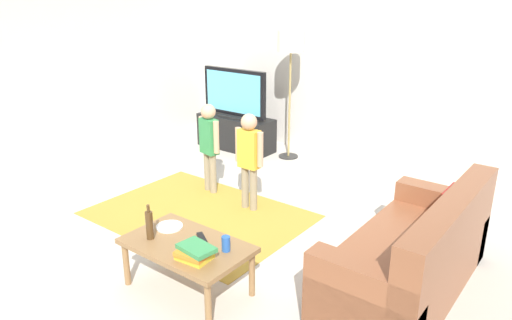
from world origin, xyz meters
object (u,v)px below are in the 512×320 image
at_px(soda_can, 226,244).
at_px(plate, 169,227).
at_px(tv_remote, 202,238).
at_px(book_stack, 195,252).
at_px(bottle, 149,225).
at_px(child_center, 249,153).
at_px(couch, 417,259).
at_px(coffee_table, 187,249).
at_px(floor_lamp, 291,48).
at_px(child_near_tv, 209,140).
at_px(tv_stand, 236,133).
at_px(tv, 234,94).

distance_m(soda_can, plate, 0.62).
bearing_deg(soda_can, tv_remote, 175.76).
xyz_separation_m(book_stack, soda_can, (0.10, 0.23, 0.00)).
xyz_separation_m(book_stack, plate, (-0.52, 0.23, -0.05)).
bearing_deg(bottle, plate, 95.12).
bearing_deg(child_center, couch, -11.82).
bearing_deg(coffee_table, tv_remote, 67.38).
height_order(book_stack, plate, book_stack).
relative_size(floor_lamp, child_near_tv, 1.67).
relative_size(child_near_tv, tv_remote, 6.26).
height_order(couch, child_near_tv, child_near_tv).
bearing_deg(coffee_table, couch, 36.72).
bearing_deg(bottle, book_stack, -0.78).
relative_size(book_stack, plate, 1.31).
bearing_deg(child_near_tv, soda_can, -44.05).
xyz_separation_m(floor_lamp, coffee_table, (1.18, -3.20, -1.17)).
distance_m(couch, bottle, 2.11).
bearing_deg(child_center, plate, -79.56).
xyz_separation_m(couch, floor_lamp, (-2.63, 2.13, 1.25)).
relative_size(child_center, bottle, 3.68).
bearing_deg(soda_can, child_near_tv, 135.95).
distance_m(tv_stand, floor_lamp, 1.56).
bearing_deg(tv, couch, -29.29).
height_order(child_near_tv, tv_remote, child_near_tv).
bearing_deg(child_near_tv, tv, 119.61).
xyz_separation_m(floor_lamp, child_near_tv, (-0.04, -1.61, -0.90)).
relative_size(child_near_tv, bottle, 3.65).
relative_size(couch, floor_lamp, 1.01).
height_order(bottle, tv_remote, bottle).
height_order(book_stack, soda_can, soda_can).
relative_size(tv, plate, 5.00).
bearing_deg(book_stack, tv, 125.58).
bearing_deg(floor_lamp, coffee_table, -69.71).
height_order(child_center, bottle, child_center).
bearing_deg(plate, tv_stand, 120.54).
bearing_deg(child_center, soda_can, -57.84).
bearing_deg(couch, tv_remote, -145.53).
xyz_separation_m(soda_can, plate, (-0.62, 0.00, -0.05)).
relative_size(coffee_table, soda_can, 8.33).
bearing_deg(soda_can, coffee_table, -162.65).
relative_size(tv, soda_can, 9.17).
bearing_deg(soda_can, plate, 180.00).
relative_size(child_near_tv, plate, 4.83).
distance_m(child_near_tv, child_center, 0.68).
bearing_deg(coffee_table, bottle, -156.80).
distance_m(floor_lamp, plate, 3.41).
distance_m(floor_lamp, child_center, 2.03).
distance_m(floor_lamp, child_near_tv, 1.85).
xyz_separation_m(tv_remote, plate, (-0.35, -0.02, -0.00)).
bearing_deg(tv_remote, floor_lamp, 143.84).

